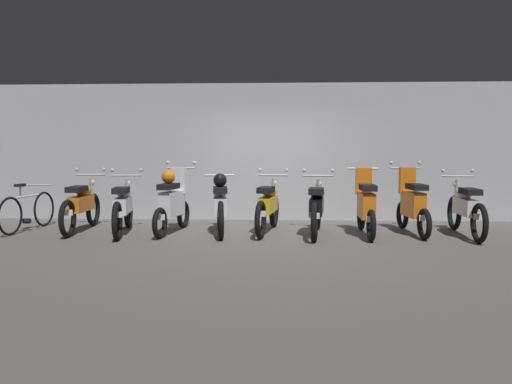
# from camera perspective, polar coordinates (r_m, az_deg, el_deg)

# --- Properties ---
(ground_plane) EXTENTS (80.00, 80.00, 0.00)m
(ground_plane) POSITION_cam_1_polar(r_m,az_deg,el_deg) (8.33, 1.36, -5.28)
(ground_plane) COLOR #565451
(back_wall) EXTENTS (16.00, 0.30, 2.90)m
(back_wall) POSITION_cam_1_polar(r_m,az_deg,el_deg) (10.31, 1.65, 4.77)
(back_wall) COLOR #ADADB2
(back_wall) RESTS_ON ground
(motorbike_slot_0) EXTENTS (0.59, 1.95, 1.15)m
(motorbike_slot_0) POSITION_cam_1_polar(r_m,az_deg,el_deg) (9.37, -20.09, -1.40)
(motorbike_slot_0) COLOR black
(motorbike_slot_0) RESTS_ON ground
(motorbike_slot_1) EXTENTS (0.59, 1.94, 1.15)m
(motorbike_slot_1) POSITION_cam_1_polar(r_m,az_deg,el_deg) (8.85, -15.56, -1.64)
(motorbike_slot_1) COLOR black
(motorbike_slot_1) RESTS_ON ground
(motorbike_slot_2) EXTENTS (0.58, 1.67, 1.29)m
(motorbike_slot_2) POSITION_cam_1_polar(r_m,az_deg,el_deg) (8.72, -9.92, -1.12)
(motorbike_slot_2) COLOR black
(motorbike_slot_2) RESTS_ON ground
(motorbike_slot_3) EXTENTS (0.56, 1.94, 1.08)m
(motorbike_slot_3) POSITION_cam_1_polar(r_m,az_deg,el_deg) (8.61, -4.32, -1.42)
(motorbike_slot_3) COLOR black
(motorbike_slot_3) RESTS_ON ground
(motorbike_slot_4) EXTENTS (0.59, 1.94, 1.15)m
(motorbike_slot_4) POSITION_cam_1_polar(r_m,az_deg,el_deg) (8.65, 1.46, -1.61)
(motorbike_slot_4) COLOR black
(motorbike_slot_4) RESTS_ON ground
(motorbike_slot_5) EXTENTS (0.59, 1.95, 1.15)m
(motorbike_slot_5) POSITION_cam_1_polar(r_m,az_deg,el_deg) (8.46, 7.24, -1.79)
(motorbike_slot_5) COLOR black
(motorbike_slot_5) RESTS_ON ground
(motorbike_slot_6) EXTENTS (0.56, 1.68, 1.18)m
(motorbike_slot_6) POSITION_cam_1_polar(r_m,az_deg,el_deg) (8.57, 12.96, -1.57)
(motorbike_slot_6) COLOR black
(motorbike_slot_6) RESTS_ON ground
(motorbike_slot_7) EXTENTS (0.59, 1.68, 1.29)m
(motorbike_slot_7) POSITION_cam_1_polar(r_m,az_deg,el_deg) (8.95, 18.13, -1.40)
(motorbike_slot_7) COLOR black
(motorbike_slot_7) RESTS_ON ground
(motorbike_slot_8) EXTENTS (0.59, 1.95, 1.15)m
(motorbike_slot_8) POSITION_cam_1_polar(r_m,az_deg,el_deg) (9.05, 23.72, -1.73)
(motorbike_slot_8) COLOR black
(motorbike_slot_8) RESTS_ON ground
(bicycle) EXTENTS (0.50, 1.73, 0.89)m
(bicycle) POSITION_cam_1_polar(r_m,az_deg,el_deg) (9.81, -25.55, -2.08)
(bicycle) COLOR black
(bicycle) RESTS_ON ground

